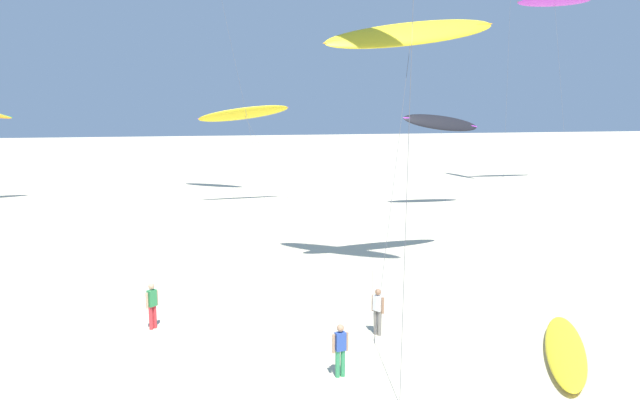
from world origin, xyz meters
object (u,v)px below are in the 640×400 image
Objects in this scene: flying_kite_5 at (411,34)px; person_near_left at (378,310)px; flying_kite_7 at (244,113)px; grounded_kite_1 at (565,350)px; person_foreground_walker at (340,348)px; person_mid_field at (152,304)px; flying_kite_6 at (555,1)px; flying_kite_0 at (441,123)px.

flying_kite_5 is 7.37× the size of person_near_left.
flying_kite_7 is 4.93× the size of person_near_left.
person_foreground_walker is (-7.31, 0.03, 0.66)m from grounded_kite_1.
flying_kite_5 is 7.56× the size of person_foreground_walker.
person_mid_field reaches higher than person_foreground_walker.
flying_kite_7 is at bearing -170.22° from flying_kite_6.
person_foreground_walker is 0.97× the size of person_near_left.
person_foreground_walker is 0.96× the size of person_mid_field.
flying_kite_5 is at bearing 63.29° from person_near_left.
flying_kite_6 is at bearing 58.97° from grounded_kite_1.
flying_kite_7 is 32.13m from grounded_kite_1.
flying_kite_0 is 18.98m from flying_kite_5.
flying_kite_6 reaches higher than flying_kite_0.
person_mid_field is at bearing -156.27° from flying_kite_5.
person_foreground_walker is at bearing -119.31° from flying_kite_5.
flying_kite_5 is 34.94m from flying_kite_6.
flying_kite_0 is 0.42× the size of flying_kite_6.
flying_kite_7 is (-5.88, 20.52, -3.83)m from flying_kite_5.
grounded_kite_1 is at bearing -21.17° from person_mid_field.
person_foreground_walker is (-14.01, -26.28, -5.56)m from flying_kite_0.
grounded_kite_1 is 13.89m from person_mid_field.
flying_kite_5 is 15.80m from person_mid_field.
flying_kite_5 is 21.69m from flying_kite_7.
flying_kite_5 reaches higher than flying_kite_7.
flying_kite_0 is 0.61× the size of flying_kite_5.
flying_kite_5 is 1.49× the size of flying_kite_7.
flying_kite_7 reaches higher than flying_kite_0.
flying_kite_6 is at bearing 31.97° from flying_kite_0.
flying_kite_6 reaches higher than flying_kite_5.
grounded_kite_1 is (-21.32, -35.43, -16.88)m from flying_kite_6.
flying_kite_5 reaches higher than grounded_kite_1.
flying_kite_6 reaches higher than person_mid_field.
flying_kite_5 is 2.08× the size of grounded_kite_1.
person_mid_field is (-5.30, -25.43, -6.19)m from flying_kite_7.
flying_kite_7 reaches higher than person_near_left.
flying_kite_0 is 30.29m from person_foreground_walker.
flying_kite_6 is (23.07, 25.51, 6.16)m from flying_kite_5.
person_near_left is at bearing 151.56° from grounded_kite_1.
flying_kite_0 is 1.27× the size of grounded_kite_1.
person_near_left reaches higher than person_foreground_walker.
grounded_kite_1 is at bearing -0.24° from person_foreground_walker.
person_mid_field is at bearing 158.83° from grounded_kite_1.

